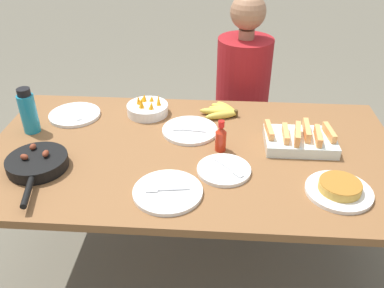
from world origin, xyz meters
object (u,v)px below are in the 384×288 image
empty_plate_far_left (224,170)px  water_bottle (28,112)px  skillet (37,163)px  frittata_plate_center (339,189)px  hot_sauce_bottle (221,138)px  empty_plate_far_right (168,192)px  empty_plate_near_front (190,130)px  melon_tray (300,140)px  banana_bunch (223,111)px  person_figure (241,114)px  fruit_bowl_mango (148,108)px  empty_plate_mid_edge (75,115)px

empty_plate_far_left → water_bottle: size_ratio=1.01×
skillet → frittata_plate_center: skillet is taller
empty_plate_far_left → hot_sauce_bottle: 0.17m
empty_plate_far_right → hot_sauce_bottle: 0.38m
frittata_plate_center → empty_plate_near_front: frittata_plate_center is taller
empty_plate_far_right → hot_sauce_bottle: hot_sauce_bottle is taller
melon_tray → skillet: bearing=-167.2°
banana_bunch → skillet: skillet is taller
empty_plate_far_left → frittata_plate_center: bearing=-14.0°
empty_plate_far_left → water_bottle: bearing=163.7°
empty_plate_near_front → person_figure: size_ratio=0.21×
fruit_bowl_mango → water_bottle: size_ratio=0.95×
melon_tray → hot_sauce_bottle: bearing=-171.1°
empty_plate_near_front → fruit_bowl_mango: (-0.23, 0.17, 0.02)m
empty_plate_mid_edge → water_bottle: bearing=-134.0°
empty_plate_mid_edge → fruit_bowl_mango: bearing=8.1°
empty_plate_near_front → person_figure: 0.70m
empty_plate_near_front → person_figure: bearing=65.6°
banana_bunch → empty_plate_mid_edge: size_ratio=0.80×
empty_plate_near_front → hot_sauce_bottle: 0.21m
frittata_plate_center → fruit_bowl_mango: 1.01m
empty_plate_near_front → empty_plate_far_right: 0.47m
frittata_plate_center → water_bottle: (-1.35, 0.37, 0.08)m
skillet → empty_plate_far_right: 0.57m
banana_bunch → fruit_bowl_mango: bearing=-177.3°
hot_sauce_bottle → melon_tray: bearing=8.9°
empty_plate_far_right → fruit_bowl_mango: (-0.18, 0.63, 0.02)m
frittata_plate_center → hot_sauce_bottle: size_ratio=1.72×
frittata_plate_center → empty_plate_near_front: (-0.60, 0.42, -0.01)m
empty_plate_mid_edge → hot_sauce_bottle: 0.79m
empty_plate_far_right → banana_bunch: bearing=72.5°
melon_tray → water_bottle: 1.25m
skillet → person_figure: person_figure is taller
banana_bunch → empty_plate_far_left: banana_bunch is taller
melon_tray → empty_plate_far_left: size_ratio=1.40×
empty_plate_near_front → fruit_bowl_mango: size_ratio=1.25×
empty_plate_near_front → hot_sauce_bottle: bearing=-45.3°
frittata_plate_center → empty_plate_far_left: frittata_plate_center is taller
water_bottle → empty_plate_far_left: bearing=-16.3°
empty_plate_near_front → water_bottle: size_ratio=1.20×
water_bottle → hot_sauce_bottle: water_bottle is taller
empty_plate_near_front → frittata_plate_center: bearing=-34.9°
melon_tray → fruit_bowl_mango: size_ratio=1.48×
skillet → empty_plate_mid_edge: 0.46m
banana_bunch → empty_plate_far_left: (0.01, -0.49, -0.01)m
empty_plate_far_right → empty_plate_mid_edge: (-0.54, 0.58, 0.00)m
frittata_plate_center → empty_plate_far_left: bearing=166.0°
melon_tray → hot_sauce_bottle: size_ratio=2.11×
fruit_bowl_mango → empty_plate_far_left: bearing=-50.7°
melon_tray → frittata_plate_center: bearing=-73.1°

